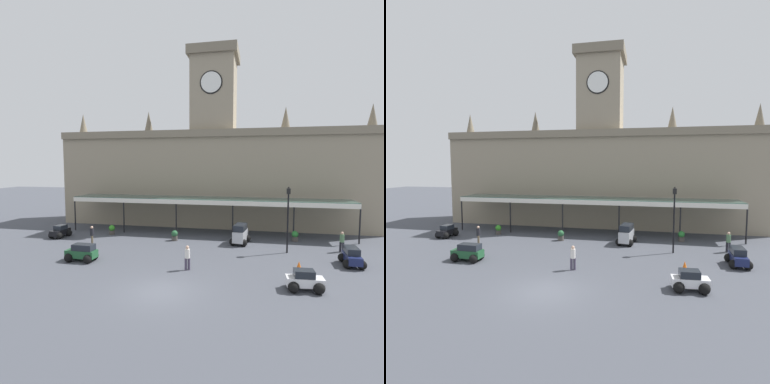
# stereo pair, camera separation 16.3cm
# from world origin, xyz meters

# --- Properties ---
(ground_plane) EXTENTS (140.00, 140.00, 0.00)m
(ground_plane) POSITION_xyz_m (0.00, 0.00, 0.00)
(ground_plane) COLOR #43464E
(station_building) EXTENTS (35.52, 6.19, 19.98)m
(station_building) POSITION_xyz_m (0.00, 20.49, 6.36)
(station_building) COLOR gray
(station_building) RESTS_ON ground
(entrance_canopy) EXTENTS (28.34, 3.26, 3.66)m
(entrance_canopy) POSITION_xyz_m (-0.00, 15.18, 3.52)
(entrance_canopy) COLOR #38564C
(entrance_canopy) RESTS_ON ground
(car_green_estate) EXTENTS (2.27, 1.57, 1.27)m
(car_green_estate) POSITION_xyz_m (-7.39, 4.18, 0.56)
(car_green_estate) COLOR #1E512D
(car_green_estate) RESTS_ON ground
(car_navy_estate) EXTENTS (1.59, 2.28, 1.27)m
(car_navy_estate) POSITION_xyz_m (11.74, 7.25, 0.56)
(car_navy_estate) COLOR #19214C
(car_navy_estate) RESTS_ON ground
(car_white_sedan) EXTENTS (2.10, 1.60, 1.19)m
(car_white_sedan) POSITION_xyz_m (7.89, 1.91, 0.50)
(car_white_sedan) COLOR silver
(car_white_sedan) RESTS_ON ground
(car_black_sedan) EXTENTS (1.64, 2.12, 1.19)m
(car_black_sedan) POSITION_xyz_m (-13.63, 10.58, 0.50)
(car_black_sedan) COLOR black
(car_black_sedan) RESTS_ON ground
(car_silver_van) EXTENTS (1.83, 2.51, 1.77)m
(car_silver_van) POSITION_xyz_m (3.69, 11.72, 0.81)
(car_silver_van) COLOR #B2B5BA
(car_silver_van) RESTS_ON ground
(pedestrian_near_entrance) EXTENTS (0.34, 0.36, 1.67)m
(pedestrian_near_entrance) POSITION_xyz_m (-9.09, 8.59, 0.91)
(pedestrian_near_entrance) COLOR brown
(pedestrian_near_entrance) RESTS_ON ground
(pedestrian_beside_cars) EXTENTS (0.36, 0.34, 1.67)m
(pedestrian_beside_cars) POSITION_xyz_m (0.65, 3.87, 0.91)
(pedestrian_beside_cars) COLOR #3F384C
(pedestrian_beside_cars) RESTS_ON ground
(pedestrian_crossing_forecourt) EXTENTS (0.34, 0.34, 1.67)m
(pedestrian_crossing_forecourt) POSITION_xyz_m (11.91, 10.77, 0.91)
(pedestrian_crossing_forecourt) COLOR black
(pedestrian_crossing_forecourt) RESTS_ON ground
(victorian_lamppost) EXTENTS (0.30, 0.30, 5.33)m
(victorian_lamppost) POSITION_xyz_m (7.56, 9.60, 3.28)
(victorian_lamppost) COLOR black
(victorian_lamppost) RESTS_ON ground
(traffic_cone) EXTENTS (0.40, 0.40, 0.64)m
(traffic_cone) POSITION_xyz_m (7.99, 5.38, 0.32)
(traffic_cone) COLOR orange
(traffic_cone) RESTS_ON ground
(planter_near_kerb) EXTENTS (0.60, 0.60, 0.96)m
(planter_near_kerb) POSITION_xyz_m (-9.27, 12.76, 0.49)
(planter_near_kerb) COLOR #47423D
(planter_near_kerb) RESTS_ON ground
(planter_forecourt_centre) EXTENTS (0.60, 0.60, 0.96)m
(planter_forecourt_centre) POSITION_xyz_m (-2.38, 11.64, 0.49)
(planter_forecourt_centre) COLOR #47423D
(planter_forecourt_centre) RESTS_ON ground
(planter_by_canopy) EXTENTS (0.60, 0.60, 0.96)m
(planter_by_canopy) POSITION_xyz_m (8.59, 13.73, 0.49)
(planter_by_canopy) COLOR #47423D
(planter_by_canopy) RESTS_ON ground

